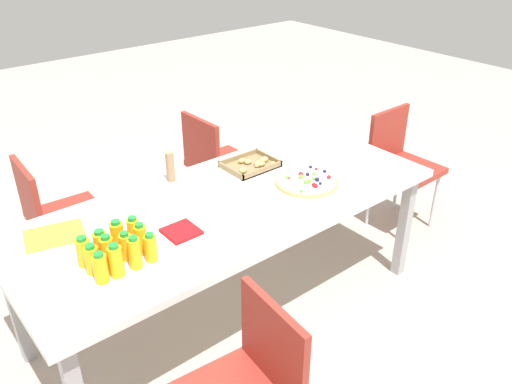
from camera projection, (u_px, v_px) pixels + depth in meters
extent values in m
plane|color=#B2A899|center=(232.00, 310.00, 3.02)|extent=(12.00, 12.00, 0.00)
cube|color=silver|center=(229.00, 204.00, 2.68)|extent=(2.20, 0.91, 0.04)
cube|color=#99999E|center=(404.00, 226.00, 3.17)|extent=(0.06, 0.06, 0.68)
cube|color=#99999E|center=(15.00, 306.00, 2.54)|extent=(0.06, 0.06, 0.68)
cube|color=#99999E|center=(315.00, 181.00, 3.68)|extent=(0.06, 0.06, 0.68)
cube|color=maroon|center=(224.00, 164.00, 3.68)|extent=(0.41, 0.41, 0.04)
cube|color=maroon|center=(201.00, 146.00, 3.48)|extent=(0.04, 0.38, 0.38)
cylinder|color=silver|center=(228.00, 180.00, 3.99)|extent=(0.02, 0.02, 0.41)
cylinder|color=silver|center=(256.00, 195.00, 3.78)|extent=(0.02, 0.02, 0.41)
cylinder|color=silver|center=(194.00, 193.00, 3.81)|extent=(0.02, 0.02, 0.41)
cylinder|color=silver|center=(221.00, 210.00, 3.60)|extent=(0.02, 0.02, 0.41)
cube|color=maroon|center=(406.00, 169.00, 3.60)|extent=(0.41, 0.41, 0.04)
cube|color=maroon|center=(388.00, 136.00, 3.63)|extent=(0.38, 0.04, 0.38)
cylinder|color=silver|center=(434.00, 202.00, 3.70)|extent=(0.02, 0.02, 0.41)
cylinder|color=silver|center=(407.00, 217.00, 3.52)|extent=(0.02, 0.02, 0.41)
cylinder|color=silver|center=(397.00, 185.00, 3.92)|extent=(0.02, 0.02, 0.41)
cylinder|color=silver|center=(369.00, 199.00, 3.74)|extent=(0.02, 0.02, 0.41)
cube|color=maroon|center=(68.00, 217.00, 3.05)|extent=(0.42, 0.42, 0.04)
cube|color=maroon|center=(29.00, 198.00, 2.87)|extent=(0.05, 0.38, 0.38)
cylinder|color=silver|center=(91.00, 231.00, 3.37)|extent=(0.02, 0.02, 0.41)
cylinder|color=silver|center=(111.00, 255.00, 3.15)|extent=(0.02, 0.02, 0.41)
cylinder|color=silver|center=(40.00, 249.00, 3.20)|extent=(0.02, 0.02, 0.41)
cylinder|color=silver|center=(58.00, 275.00, 2.98)|extent=(0.02, 0.02, 0.41)
cube|color=maroon|center=(273.00, 345.00, 1.91)|extent=(0.07, 0.38, 0.38)
cylinder|color=#FAAC14|center=(101.00, 269.00, 2.08)|extent=(0.06, 0.06, 0.12)
cylinder|color=#1E8C33|center=(98.00, 255.00, 2.04)|extent=(0.04, 0.04, 0.02)
cylinder|color=#F9AD14|center=(116.00, 261.00, 2.11)|extent=(0.06, 0.06, 0.13)
cylinder|color=#1E8C33|center=(113.00, 246.00, 2.07)|extent=(0.04, 0.04, 0.02)
cylinder|color=#FAAB14|center=(135.00, 254.00, 2.15)|extent=(0.05, 0.05, 0.13)
cylinder|color=#1E8C33|center=(133.00, 238.00, 2.12)|extent=(0.04, 0.04, 0.02)
cylinder|color=#FAAC14|center=(151.00, 248.00, 2.20)|extent=(0.05, 0.05, 0.12)
cylinder|color=#1E8C33|center=(149.00, 235.00, 2.17)|extent=(0.03, 0.03, 0.02)
cylinder|color=#F9AF14|center=(92.00, 260.00, 2.13)|extent=(0.06, 0.06, 0.12)
cylinder|color=#1E8C33|center=(90.00, 247.00, 2.09)|extent=(0.04, 0.04, 0.02)
cylinder|color=#F9AF14|center=(108.00, 253.00, 2.16)|extent=(0.06, 0.06, 0.13)
cylinder|color=#1E8C33|center=(105.00, 237.00, 2.12)|extent=(0.04, 0.04, 0.02)
cylinder|color=#FAAD14|center=(126.00, 247.00, 2.21)|extent=(0.05, 0.05, 0.12)
cylinder|color=#1E8C33|center=(124.00, 234.00, 2.18)|extent=(0.03, 0.03, 0.02)
cylinder|color=#FAAE14|center=(141.00, 240.00, 2.25)|extent=(0.05, 0.05, 0.13)
cylinder|color=#1E8C33|center=(139.00, 225.00, 2.21)|extent=(0.04, 0.04, 0.02)
cylinder|color=#F9AB14|center=(84.00, 253.00, 2.17)|extent=(0.06, 0.06, 0.12)
cylinder|color=#1E8C33|center=(81.00, 239.00, 2.14)|extent=(0.04, 0.04, 0.02)
cylinder|color=#F9AC14|center=(101.00, 246.00, 2.21)|extent=(0.06, 0.06, 0.12)
cylinder|color=#1E8C33|center=(99.00, 232.00, 2.18)|extent=(0.04, 0.04, 0.02)
cylinder|color=#FAAD14|center=(118.00, 237.00, 2.26)|extent=(0.06, 0.06, 0.13)
cylinder|color=#1E8C33|center=(115.00, 222.00, 2.22)|extent=(0.04, 0.04, 0.02)
cylinder|color=#F9AF14|center=(134.00, 232.00, 2.30)|extent=(0.06, 0.06, 0.12)
cylinder|color=#1E8C33|center=(132.00, 219.00, 2.27)|extent=(0.04, 0.04, 0.02)
cylinder|color=tan|center=(307.00, 182.00, 2.83)|extent=(0.34, 0.34, 0.02)
cylinder|color=white|center=(307.00, 180.00, 2.82)|extent=(0.31, 0.31, 0.01)
sphere|color=#1E1947|center=(308.00, 174.00, 2.86)|extent=(0.02, 0.02, 0.02)
sphere|color=#66B238|center=(308.00, 181.00, 2.78)|extent=(0.03, 0.03, 0.03)
sphere|color=#66B238|center=(306.00, 182.00, 2.77)|extent=(0.03, 0.03, 0.03)
sphere|color=#1E1947|center=(311.00, 167.00, 2.94)|extent=(0.02, 0.02, 0.02)
sphere|color=#66B238|center=(301.00, 191.00, 2.69)|extent=(0.02, 0.02, 0.02)
sphere|color=#1E1947|center=(325.00, 171.00, 2.89)|extent=(0.02, 0.02, 0.02)
sphere|color=red|center=(316.00, 186.00, 2.74)|extent=(0.02, 0.02, 0.02)
sphere|color=red|center=(316.00, 169.00, 2.92)|extent=(0.02, 0.02, 0.02)
sphere|color=#66B238|center=(314.00, 174.00, 2.86)|extent=(0.02, 0.02, 0.02)
sphere|color=#66B238|center=(287.00, 177.00, 2.83)|extent=(0.02, 0.02, 0.02)
sphere|color=red|center=(329.00, 177.00, 2.83)|extent=(0.02, 0.02, 0.02)
sphere|color=#1E1947|center=(317.00, 180.00, 2.80)|extent=(0.03, 0.03, 0.03)
sphere|color=#66B238|center=(301.00, 177.00, 2.83)|extent=(0.03, 0.03, 0.03)
sphere|color=#66B238|center=(314.00, 178.00, 2.82)|extent=(0.02, 0.02, 0.02)
sphere|color=red|center=(301.00, 174.00, 2.86)|extent=(0.03, 0.03, 0.03)
sphere|color=red|center=(288.00, 178.00, 2.83)|extent=(0.02, 0.02, 0.02)
sphere|color=#1E1947|center=(320.00, 183.00, 2.77)|extent=(0.02, 0.02, 0.02)
sphere|color=red|center=(314.00, 185.00, 2.75)|extent=(0.02, 0.02, 0.02)
cube|color=olive|center=(250.00, 166.00, 3.01)|extent=(0.29, 0.23, 0.01)
cube|color=olive|center=(262.00, 171.00, 2.93)|extent=(0.29, 0.01, 0.03)
cube|color=olive|center=(238.00, 158.00, 3.08)|extent=(0.29, 0.01, 0.03)
cube|color=olive|center=(231.00, 171.00, 2.93)|extent=(0.01, 0.23, 0.03)
cube|color=olive|center=(269.00, 157.00, 3.08)|extent=(0.01, 0.23, 0.03)
ellipsoid|color=tan|center=(273.00, 163.00, 3.01)|extent=(0.03, 0.02, 0.02)
ellipsoid|color=tan|center=(242.00, 161.00, 3.03)|extent=(0.05, 0.03, 0.03)
ellipsoid|color=tan|center=(260.00, 162.00, 3.02)|extent=(0.04, 0.03, 0.02)
ellipsoid|color=tan|center=(263.00, 160.00, 3.05)|extent=(0.03, 0.02, 0.02)
ellipsoid|color=tan|center=(243.00, 171.00, 2.92)|extent=(0.05, 0.04, 0.03)
ellipsoid|color=tan|center=(261.00, 164.00, 2.99)|extent=(0.06, 0.04, 0.03)
ellipsoid|color=tan|center=(264.00, 159.00, 3.04)|extent=(0.06, 0.04, 0.03)
ellipsoid|color=tan|center=(258.00, 163.00, 3.00)|extent=(0.05, 0.03, 0.03)
ellipsoid|color=tan|center=(248.00, 162.00, 3.02)|extent=(0.05, 0.03, 0.03)
ellipsoid|color=tan|center=(258.00, 165.00, 2.98)|extent=(0.04, 0.03, 0.02)
cylinder|color=silver|center=(221.00, 207.00, 2.61)|extent=(0.18, 0.18, 0.00)
cylinder|color=silver|center=(220.00, 206.00, 2.61)|extent=(0.18, 0.18, 0.00)
cylinder|color=silver|center=(220.00, 205.00, 2.61)|extent=(0.18, 0.18, 0.00)
cylinder|color=silver|center=(220.00, 204.00, 2.60)|extent=(0.18, 0.18, 0.00)
cube|color=red|center=(181.00, 231.00, 2.41)|extent=(0.15, 0.15, 0.02)
cylinder|color=#9E7A56|center=(170.00, 167.00, 2.82)|extent=(0.04, 0.04, 0.17)
cube|color=yellow|center=(54.00, 235.00, 2.39)|extent=(0.30, 0.26, 0.01)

